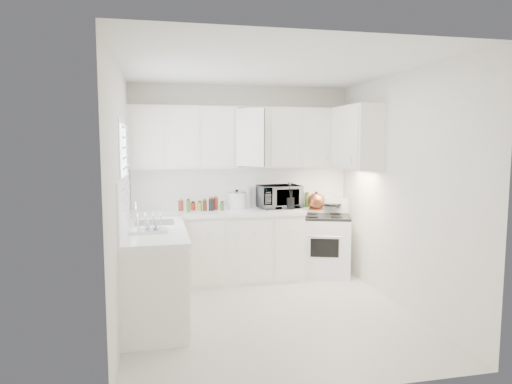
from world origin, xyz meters
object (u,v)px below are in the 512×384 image
object	(u,v)px
utensil_crock	(290,195)
stove	(324,237)
microwave	(279,194)
rice_cooker	(237,199)
dish_rack	(148,222)
tea_kettle	(316,200)

from	to	relation	value
utensil_crock	stove	bearing A→B (deg)	8.81
microwave	utensil_crock	xyz separation A→B (m)	(0.11, -0.16, -0.00)
rice_cooker	utensil_crock	bearing A→B (deg)	-20.26
utensil_crock	dish_rack	world-z (taller)	utensil_crock
stove	utensil_crock	bearing A→B (deg)	-152.43
rice_cooker	dish_rack	size ratio (longest dim) A/B	0.70
dish_rack	microwave	bearing A→B (deg)	37.84
tea_kettle	utensil_crock	xyz separation A→B (m)	(-0.34, 0.08, 0.07)
stove	utensil_crock	xyz separation A→B (m)	(-0.52, -0.08, 0.61)
rice_cooker	utensil_crock	size ratio (longest dim) A/B	0.69
stove	microwave	bearing A→B (deg)	-168.31
microwave	rice_cooker	size ratio (longest dim) A/B	2.15
microwave	dish_rack	distance (m)	2.18
rice_cooker	dish_rack	world-z (taller)	rice_cooker
tea_kettle	rice_cooker	xyz separation A→B (m)	(-1.02, 0.28, 0.01)
microwave	dish_rack	world-z (taller)	microwave
tea_kettle	microwave	distance (m)	0.51
utensil_crock	dish_rack	bearing A→B (deg)	-147.01
rice_cooker	dish_rack	xyz separation A→B (m)	(-1.14, -1.39, -0.03)
stove	tea_kettle	xyz separation A→B (m)	(-0.18, -0.16, 0.54)
microwave	utensil_crock	size ratio (longest dim) A/B	1.48
stove	rice_cooker	world-z (taller)	rice_cooker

